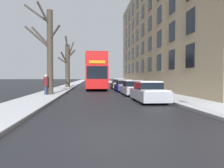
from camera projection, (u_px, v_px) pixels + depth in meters
The scene contains 12 objects.
ground_plane at pixel (135, 136), 6.09m from camera, with size 320.00×320.00×0.00m, color #28282D.
sidewalk_left at pixel (77, 83), 58.32m from camera, with size 2.67×130.00×0.16m.
sidewalk_right at pixel (114, 83), 59.29m from camera, with size 2.67×130.00×0.16m.
terrace_facade_right at pixel (173, 33), 31.94m from camera, with size 9.10×38.77×16.26m.
bare_tree_left_0 at pixel (49, 49), 18.65m from camera, with size 3.60×2.82×8.25m.
bare_tree_left_1 at pixel (68, 64), 31.83m from camera, with size 2.63×2.78×7.48m.
double_decker_bus at pixel (96, 70), 29.27m from camera, with size 2.57×11.09×4.50m.
parked_car_0 at pixel (148, 92), 14.42m from camera, with size 1.70×4.31×1.38m.
parked_car_1 at pixel (133, 88), 19.71m from camera, with size 1.77×4.00×1.34m.
parked_car_2 at pixel (124, 86), 24.85m from camera, with size 1.88×4.07×1.34m.
parked_car_3 at pixel (118, 84), 30.24m from camera, with size 1.77×3.99×1.43m.
pedestrian_left_sidewalk at pixel (46, 84), 18.35m from camera, with size 0.41×0.41×1.87m.
Camera 1 is at (-1.22, -5.95, 1.66)m, focal length 35.00 mm.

